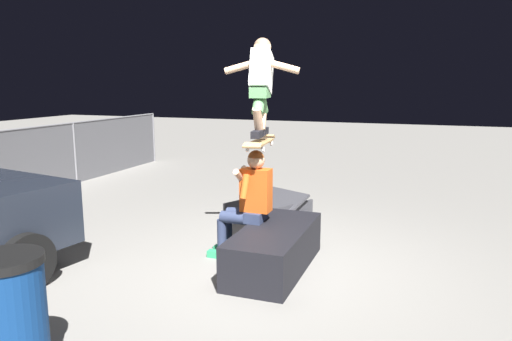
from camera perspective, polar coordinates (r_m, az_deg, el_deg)
name	(u,v)px	position (r m, az deg, el deg)	size (l,w,h in m)	color
ground_plane	(261,266)	(5.57, 0.59, -11.36)	(40.00, 40.00, 0.00)	gray
ledge_box_main	(275,249)	(5.42, 2.24, -9.30)	(1.61, 0.69, 0.48)	black
person_sitting_on_ledge	(247,199)	(5.58, -1.02, -3.46)	(0.59, 0.75, 1.31)	#2D3856
skateboard	(260,142)	(5.57, 0.49, 3.39)	(1.04, 0.36, 0.13)	#AD8451
skater_airborne	(261,82)	(5.59, 0.61, 10.47)	(0.63, 0.89, 1.12)	black
kicker_ramp	(269,210)	(7.61, 1.51, -4.74)	(1.26, 1.26, 0.44)	#38383D
trash_bin	(11,321)	(3.80, -27.20, -15.66)	(0.50, 0.50, 0.94)	navy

